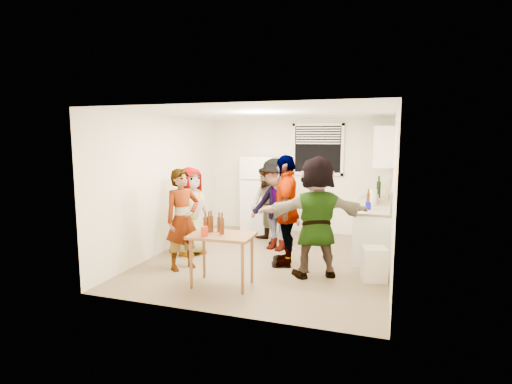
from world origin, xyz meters
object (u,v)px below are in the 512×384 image
(refrigerator, at_px, (260,195))
(guest_stripe, at_px, (184,268))
(kettle, at_px, (372,202))
(guest_orange, at_px, (315,276))
(serving_table, at_px, (222,285))
(guest_back_right, at_px, (275,249))
(guest_back_left, at_px, (266,243))
(guest_grey, at_px, (191,254))
(blue_cup, at_px, (368,209))
(wine_bottle, at_px, (378,198))
(red_cup, at_px, (205,236))
(guest_black, at_px, (285,264))
(beer_bottle_table, at_px, (219,232))
(trash_bin, at_px, (374,264))
(beer_bottle_counter, at_px, (368,206))

(refrigerator, distance_m, guest_stripe, 2.91)
(kettle, distance_m, guest_orange, 2.17)
(serving_table, height_order, guest_back_right, serving_table)
(kettle, xyz_separation_m, guest_back_left, (-2.01, -0.22, -0.90))
(guest_grey, bearing_deg, blue_cup, -56.33)
(wine_bottle, xyz_separation_m, red_cup, (-2.22, -3.43, -0.15))
(guest_black, bearing_deg, beer_bottle_table, -44.83)
(kettle, height_order, serving_table, kettle)
(beer_bottle_table, bearing_deg, guest_orange, 28.58)
(trash_bin, xyz_separation_m, serving_table, (-2.06, -0.91, -0.25))
(guest_orange, bearing_deg, beer_bottle_table, 3.83)
(beer_bottle_counter, height_order, beer_bottle_table, beer_bottle_counter)
(kettle, bearing_deg, beer_bottle_table, -129.98)
(beer_bottle_table, height_order, red_cup, beer_bottle_table)
(wine_bottle, height_order, red_cup, wine_bottle)
(guest_grey, xyz_separation_m, guest_stripe, (0.26, -0.76, 0.00))
(guest_grey, bearing_deg, beer_bottle_table, -114.31)
(refrigerator, xyz_separation_m, beer_bottle_table, (0.37, -3.13, -0.10))
(wine_bottle, distance_m, beer_bottle_table, 3.80)
(serving_table, bearing_deg, red_cup, -136.78)
(red_cup, bearing_deg, trash_bin, 25.71)
(serving_table, relative_size, guest_stripe, 0.55)
(kettle, distance_m, guest_black, 2.15)
(kettle, xyz_separation_m, red_cup, (-2.12, -2.83, -0.15))
(red_cup, relative_size, guest_back_left, 0.09)
(red_cup, xyz_separation_m, guest_black, (0.81, 1.38, -0.75))
(guest_stripe, bearing_deg, blue_cup, -31.25)
(kettle, relative_size, blue_cup, 2.09)
(kettle, bearing_deg, wine_bottle, 79.22)
(kettle, xyz_separation_m, trash_bin, (0.12, -1.75, -0.65))
(beer_bottle_counter, xyz_separation_m, red_cup, (-2.07, -2.35, -0.15))
(refrigerator, distance_m, red_cup, 3.43)
(blue_cup, height_order, guest_back_left, blue_cup)
(beer_bottle_counter, height_order, guest_grey, beer_bottle_counter)
(kettle, height_order, blue_cup, kettle)
(beer_bottle_counter, relative_size, guest_grey, 0.14)
(beer_bottle_table, distance_m, guest_stripe, 1.16)
(serving_table, relative_size, guest_orange, 0.48)
(wine_bottle, bearing_deg, guest_black, -124.41)
(guest_orange, bearing_deg, wine_bottle, -133.74)
(guest_back_left, xyz_separation_m, guest_back_right, (0.31, -0.42, 0.00))
(serving_table, bearing_deg, blue_cup, 44.02)
(red_cup, bearing_deg, beer_bottle_counter, 48.67)
(trash_bin, bearing_deg, beer_bottle_counter, 97.74)
(guest_stripe, distance_m, guest_back_left, 2.11)
(serving_table, bearing_deg, beer_bottle_table, 127.79)
(trash_bin, height_order, guest_orange, trash_bin)
(refrigerator, xyz_separation_m, guest_orange, (1.66, -2.43, -0.85))
(beer_bottle_table, xyz_separation_m, guest_back_right, (0.33, 1.90, -0.75))
(wine_bottle, xyz_separation_m, guest_black, (-1.41, -2.05, -0.90))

